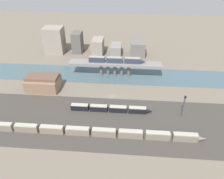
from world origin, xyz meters
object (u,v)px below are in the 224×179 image
at_px(train_on_bridge, 116,60).
at_px(warehouse_building, 43,83).
at_px(train_yard_near, 93,132).
at_px(signal_tower, 183,106).
at_px(train_yard_mid, 110,109).

bearing_deg(train_on_bridge, warehouse_building, -154.67).
bearing_deg(train_yard_near, train_on_bridge, 83.11).
xyz_separation_m(train_yard_near, signal_tower, (45.33, 18.08, 4.55)).
xyz_separation_m(train_yard_mid, warehouse_building, (-44.64, 19.57, 2.82)).
distance_m(train_yard_near, warehouse_building, 54.16).
xyz_separation_m(train_yard_near, warehouse_building, (-37.93, 38.59, 2.54)).
bearing_deg(signal_tower, train_yard_near, -158.26).
relative_size(train_yard_near, signal_tower, 8.07).
xyz_separation_m(train_on_bridge, train_yard_mid, (-0.54, -40.95, -10.30)).
relative_size(train_yard_mid, warehouse_building, 2.24).
distance_m(train_yard_mid, signal_tower, 38.93).
distance_m(train_yard_near, train_yard_mid, 20.17).
height_order(train_on_bridge, warehouse_building, train_on_bridge).
distance_m(train_yard_mid, warehouse_building, 48.82).
distance_m(warehouse_building, signal_tower, 85.76).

